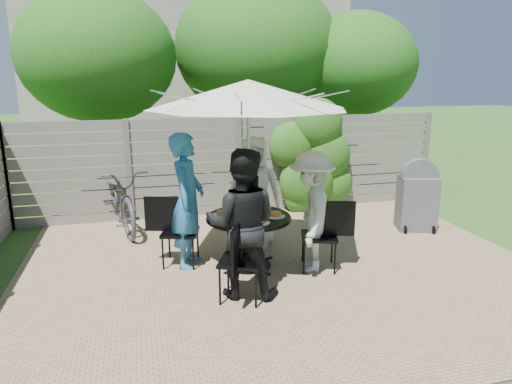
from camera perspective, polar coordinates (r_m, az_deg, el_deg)
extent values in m
plane|color=#31571B|center=(6.12, 4.04, -10.56)|extent=(60.00, 60.00, 0.00)
cube|color=#967B57|center=(6.55, 2.64, -8.71)|extent=(7.00, 6.00, 0.02)
cube|color=slate|center=(8.61, -2.19, 3.27)|extent=(8.00, 0.10, 1.85)
ellipsoid|color=#1E5A14|center=(8.87, 6.90, 3.35)|extent=(1.20, 0.70, 1.80)
cube|color=#A7988B|center=(17.35, -8.83, 13.90)|extent=(10.00, 6.00, 5.00)
ellipsoid|color=#185313|center=(10.29, -19.16, 15.77)|extent=(3.20, 3.20, 2.72)
ellipsoid|color=#185313|center=(11.13, 0.07, 17.44)|extent=(3.80, 3.80, 3.23)
ellipsoid|color=#185313|center=(11.23, 12.35, 15.31)|extent=(2.80, 2.80, 2.38)
cylinder|color=black|center=(6.15, -0.92, -3.14)|extent=(1.44, 1.44, 0.03)
cylinder|color=black|center=(6.27, -0.90, -6.31)|extent=(0.08, 0.08, 0.73)
cylinder|color=black|center=(6.40, -0.89, -9.19)|extent=(0.61, 0.61, 0.04)
cylinder|color=silver|center=(6.03, -0.93, 1.15)|extent=(0.05, 0.05, 2.40)
cone|color=#BFB69E|center=(5.87, -0.98, 12.12)|extent=(3.31, 3.31, 0.37)
cube|color=black|center=(7.14, -0.20, -2.93)|extent=(0.57, 0.57, 0.04)
cube|color=black|center=(7.28, -0.04, -0.58)|extent=(0.18, 0.43, 0.46)
imported|color=silver|center=(6.91, -0.28, -0.06)|extent=(0.97, 0.79, 1.71)
cube|color=black|center=(6.38, -9.46, -4.96)|extent=(0.59, 0.59, 0.04)
cube|color=black|center=(6.35, -11.67, -2.70)|extent=(0.47, 0.16, 0.49)
imported|color=teal|center=(6.22, -8.55, -1.15)|extent=(0.64, 0.79, 1.86)
cube|color=black|center=(5.34, -1.86, -8.58)|extent=(0.64, 0.64, 0.04)
cube|color=black|center=(5.03, -2.43, -6.87)|extent=(0.23, 0.45, 0.49)
imported|color=black|center=(5.31, -1.75, -4.08)|extent=(1.04, 0.92, 1.79)
cube|color=black|center=(6.22, 7.88, -5.49)|extent=(0.59, 0.59, 0.04)
cube|color=black|center=(6.16, 10.14, -3.27)|extent=(0.45, 0.18, 0.48)
imported|color=beige|center=(6.11, 6.87, -2.47)|extent=(0.92, 1.20, 1.64)
cylinder|color=white|center=(6.49, -0.62, -2.01)|extent=(0.26, 0.26, 0.01)
cylinder|color=#B87836|center=(6.48, -0.62, -1.74)|extent=(0.15, 0.15, 0.05)
cylinder|color=white|center=(6.19, -4.24, -2.86)|extent=(0.26, 0.26, 0.01)
cylinder|color=#B87836|center=(6.18, -4.25, -2.58)|extent=(0.15, 0.15, 0.05)
cylinder|color=white|center=(5.80, -1.25, -4.00)|extent=(0.26, 0.26, 0.01)
cylinder|color=#B87836|center=(5.79, -1.25, -3.70)|extent=(0.15, 0.15, 0.05)
cylinder|color=white|center=(6.12, 2.44, -3.02)|extent=(0.26, 0.26, 0.01)
cylinder|color=#B87836|center=(6.11, 2.45, -2.74)|extent=(0.15, 0.15, 0.05)
cylinder|color=white|center=(5.85, 0.57, -3.86)|extent=(0.24, 0.24, 0.01)
cylinder|color=#B87836|center=(5.84, 0.57, -3.56)|extent=(0.14, 0.14, 0.05)
cylinder|color=silver|center=(6.38, -1.64, -1.70)|extent=(0.07, 0.07, 0.14)
cylinder|color=silver|center=(6.06, -3.46, -2.61)|extent=(0.07, 0.07, 0.14)
cylinder|color=silver|center=(6.21, 1.56, -2.16)|extent=(0.07, 0.07, 0.14)
cylinder|color=#59280C|center=(6.18, -1.43, -2.15)|extent=(0.09, 0.09, 0.16)
cylinder|color=#C6B293|center=(6.33, 0.17, -1.92)|extent=(0.08, 0.08, 0.12)
imported|color=#333338|center=(8.12, -16.65, -0.71)|extent=(1.21, 2.21, 1.10)
cube|color=#505055|center=(8.20, 19.45, -1.39)|extent=(0.71, 0.62, 0.93)
cylinder|color=#505055|center=(8.10, 19.72, 1.79)|extent=(0.64, 0.35, 0.62)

